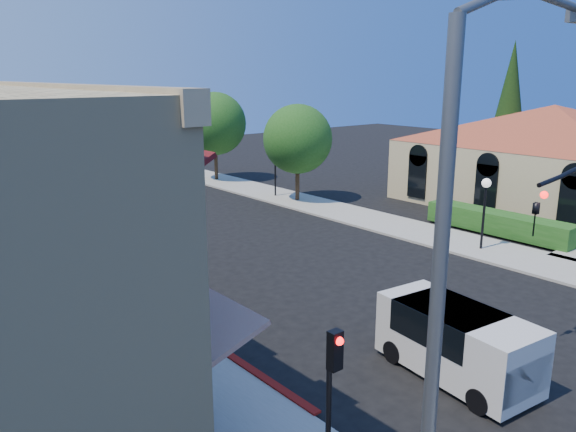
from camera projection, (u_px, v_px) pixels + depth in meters
ground at (566, 374)px, 16.01m from camera, size 120.00×120.00×0.00m
sidewalk_right at (253, 189)px, 41.53m from camera, size 3.50×50.00×0.12m
curb_red_strip at (210, 346)px, 17.68m from camera, size 0.25×10.00×0.06m
mission_building at (550, 145)px, 37.31m from camera, size 30.12×30.12×6.40m
hedge at (497, 235)px, 29.97m from camera, size 1.40×8.00×1.10m
conifer_far at (510, 99)px, 45.24m from camera, size 3.20×3.20×11.00m
street_tree_a at (298, 139)px, 36.82m from camera, size 4.56×4.56×6.48m
street_tree_b at (215, 124)px, 44.18m from camera, size 4.94×4.94×7.02m
secondary_signal at (332, 375)px, 11.52m from camera, size 0.28×0.42×3.32m
cobra_streetlight at (452, 307)px, 7.55m from camera, size 3.60×0.25×9.31m
lamppost_left_near at (159, 276)px, 16.02m from camera, size 0.44×0.44×3.57m
lamppost_left_far at (20, 196)px, 26.44m from camera, size 0.44×0.44×3.57m
lamppost_right_near at (485, 196)px, 26.57m from camera, size 0.44×0.44×3.57m
lamppost_right_far at (275, 158)px, 38.49m from camera, size 0.44×0.44×3.57m
white_van at (458, 340)px, 15.59m from camera, size 2.48×4.73×2.01m
parked_car_a at (168, 285)px, 20.93m from camera, size 2.04×4.12×1.35m
parked_car_b at (98, 243)px, 26.20m from camera, size 1.51×4.00×1.30m
parked_car_c at (100, 227)px, 29.27m from camera, size 2.01×4.05×1.13m
parked_car_d at (31, 201)px, 34.90m from camera, size 2.68×5.00×1.33m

